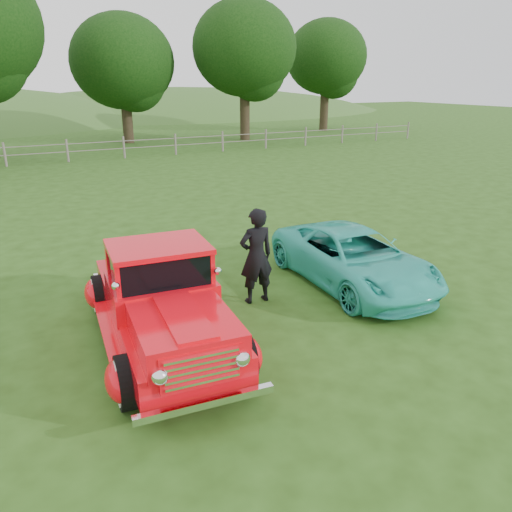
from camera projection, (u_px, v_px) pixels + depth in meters
name	position (u px, v px, depth m)	size (l,w,h in m)	color
ground	(266.00, 348.00, 8.26)	(140.00, 140.00, 0.00)	#274612
fence_line	(67.00, 151.00, 26.43)	(48.00, 0.12, 1.20)	slate
tree_near_east	(122.00, 62.00, 32.89)	(6.80, 6.80, 8.33)	#2E2117
tree_mid_east	(244.00, 48.00, 34.40)	(7.20, 7.20, 9.44)	#2E2117
tree_far_east	(326.00, 57.00, 40.93)	(6.60, 6.60, 8.86)	#2E2117
red_pickup	(161.00, 300.00, 8.15)	(2.54, 5.11, 1.78)	black
teal_sedan	(353.00, 258.00, 10.64)	(1.99, 4.32, 1.20)	#30C3B1
man	(256.00, 256.00, 9.69)	(0.70, 0.46, 1.91)	black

